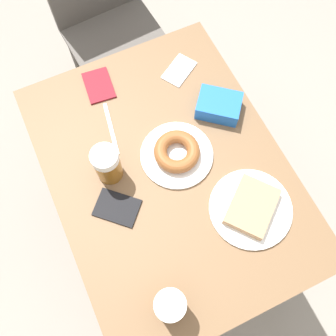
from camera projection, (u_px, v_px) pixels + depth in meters
The scene contains 12 objects.
ground_plane at pixel (168, 223), 1.81m from camera, with size 8.00×8.00×0.00m, color gray.
table at pixel (168, 178), 1.21m from camera, with size 0.70×0.95×0.71m.
chair at pixel (105, 12), 1.60m from camera, with size 0.43×0.43×0.89m.
plate_with_cake at pixel (251, 208), 1.08m from camera, with size 0.24×0.24×0.04m.
plate_with_donut at pixel (177, 153), 1.14m from camera, with size 0.23×0.23×0.05m.
beer_mug_left at pixel (107, 164), 1.08m from camera, with size 0.08×0.08×0.14m.
beer_mug_center at pixel (170, 306), 0.94m from camera, with size 0.08×0.08×0.14m.
napkin_folded at pixel (179, 70), 1.27m from camera, with size 0.14×0.13×0.00m.
fork at pixel (111, 128), 1.19m from camera, with size 0.04×0.19×0.00m.
passport_near_edge at pixel (99, 85), 1.25m from camera, with size 0.10×0.13×0.01m.
passport_far_edge at pixel (117, 208), 1.10m from camera, with size 0.15×0.15×0.01m.
blue_pouch at pixel (219, 106), 1.19m from camera, with size 0.17×0.16×0.06m.
Camera 1 is at (-0.17, -0.37, 1.78)m, focal length 40.00 mm.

